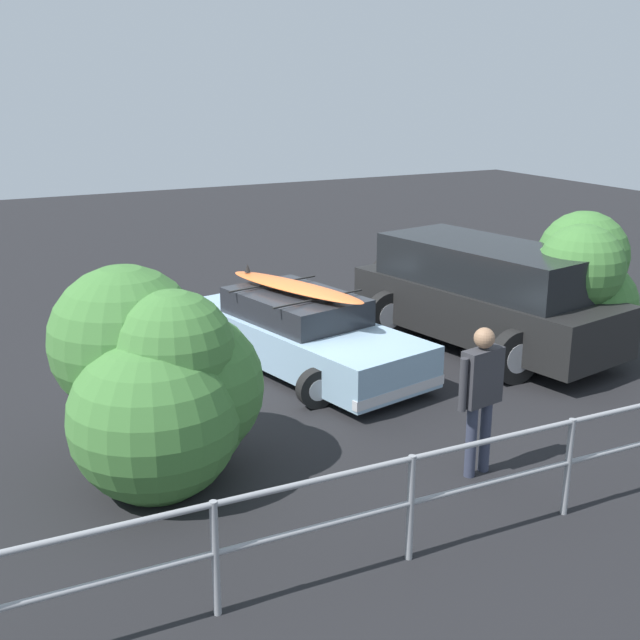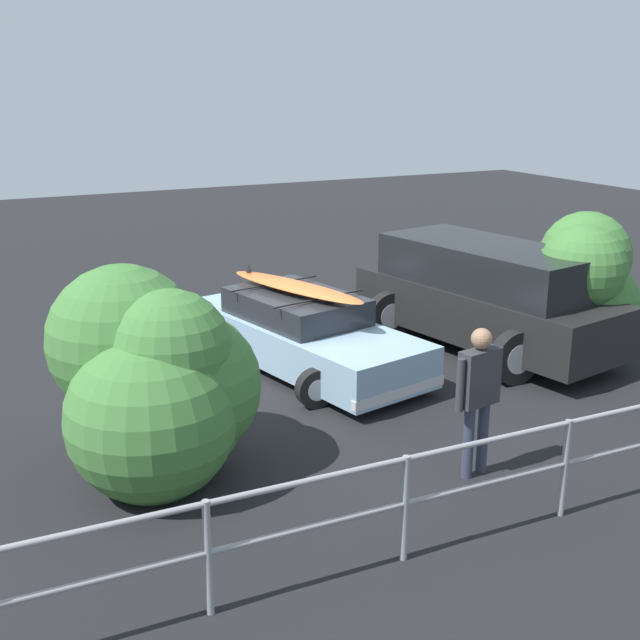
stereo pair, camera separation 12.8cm
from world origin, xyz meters
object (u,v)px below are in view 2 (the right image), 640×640
object	(u,v)px
sedan_car	(301,332)
person_bystander	(479,388)
suv_car	(485,295)
bush_near_right	(585,276)
bush_near_left	(157,384)

from	to	relation	value
sedan_car	person_bystander	bearing A→B (deg)	93.33
person_bystander	suv_car	bearing A→B (deg)	-128.65
suv_car	bush_near_right	bearing A→B (deg)	139.65
sedan_car	suv_car	distance (m)	3.23
bush_near_left	suv_car	bearing A→B (deg)	-162.19
bush_near_left	person_bystander	bearing A→B (deg)	152.36
person_bystander	bush_near_left	size ratio (longest dim) A/B	0.67
person_bystander	bush_near_left	world-z (taller)	bush_near_left
bush_near_right	sedan_car	bearing A→B (deg)	-19.23
bush_near_left	bush_near_right	size ratio (longest dim) A/B	1.13
suv_car	bush_near_right	world-z (taller)	bush_near_right
bush_near_left	bush_near_right	xyz separation A→B (m)	(-7.33, -0.97, 0.25)
suv_car	bush_near_left	size ratio (longest dim) A/B	1.92
sedan_car	suv_car	xyz separation A→B (m)	(-3.17, 0.51, 0.36)
suv_car	bush_near_right	size ratio (longest dim) A/B	2.18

